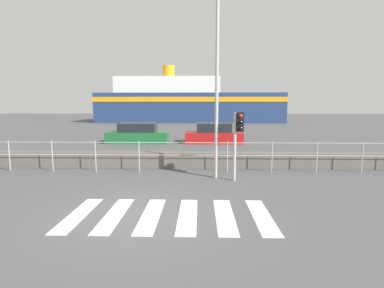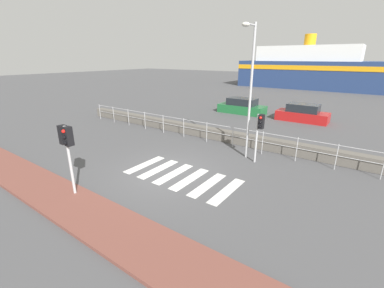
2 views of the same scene
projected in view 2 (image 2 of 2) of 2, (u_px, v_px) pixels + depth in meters
name	position (u px, v px, depth m)	size (l,w,h in m)	color
ground_plane	(167.00, 172.00, 11.71)	(160.00, 160.00, 0.00)	#4C4C4F
sidewalk_brick	(87.00, 213.00, 8.53)	(24.00, 1.80, 0.12)	brown
crosswalk	(182.00, 176.00, 11.26)	(4.95, 2.40, 0.01)	silver
seawall	(226.00, 136.00, 15.91)	(25.44, 0.55, 0.66)	#605B54
harbor_fence	(219.00, 132.00, 15.08)	(22.93, 0.04, 1.25)	#B2B2B5
traffic_light_near	(67.00, 142.00, 9.01)	(0.58, 0.41, 2.72)	#B2B2B5
traffic_light_far	(259.00, 128.00, 12.18)	(0.34, 0.32, 2.43)	#B2B2B5
streetlamp	(250.00, 79.00, 12.00)	(0.32, 1.29, 6.46)	#B2B2B5
ferry_boat	(323.00, 71.00, 41.94)	(27.71, 8.31, 8.53)	navy
parked_car_green	(242.00, 107.00, 23.79)	(4.28, 1.71, 1.40)	#1E6633
parked_car_red	(302.00, 114.00, 20.85)	(3.96, 1.70, 1.40)	#B21919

